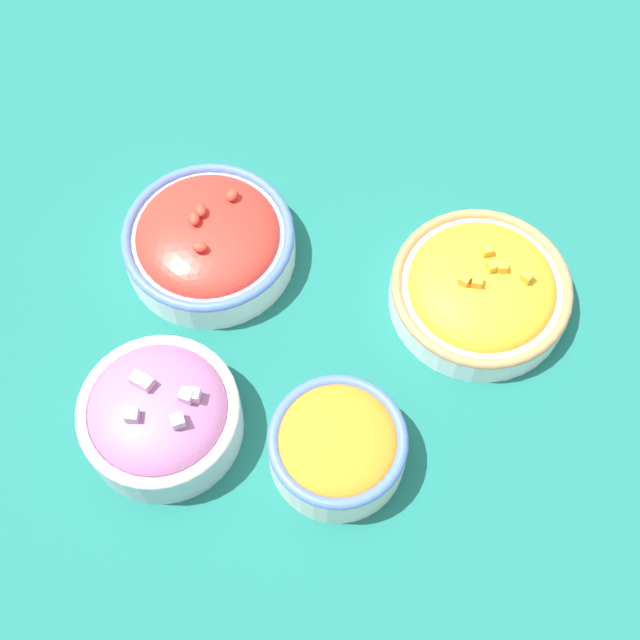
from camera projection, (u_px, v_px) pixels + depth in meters
ground_plane at (320, 332)px, 0.99m from camera, size 3.00×3.00×0.00m
bowl_cherry_tomatoes at (209, 240)px, 1.01m from camera, size 0.20×0.20×0.08m
bowl_squash at (481, 289)px, 0.99m from camera, size 0.20×0.20×0.07m
bowl_red_onion at (160, 414)px, 0.91m from camera, size 0.17×0.17×0.09m
bowl_carrots at (337, 445)px, 0.90m from camera, size 0.14×0.14×0.07m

